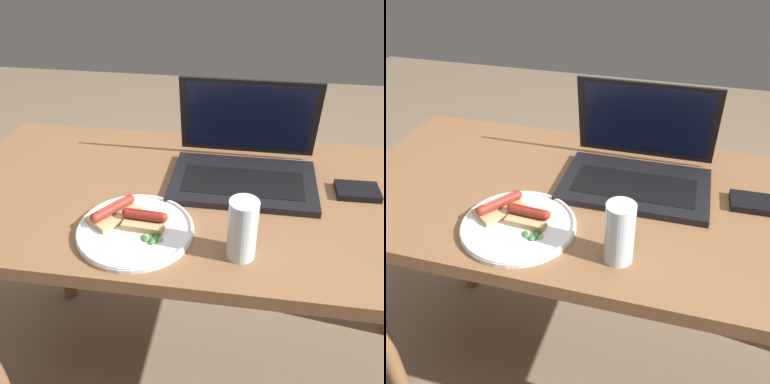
# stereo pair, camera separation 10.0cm
# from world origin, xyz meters

# --- Properties ---
(ground_plane) EXTENTS (6.00, 6.00, 0.00)m
(ground_plane) POSITION_xyz_m (0.00, 0.00, 0.00)
(ground_plane) COLOR #75604C
(desk) EXTENTS (1.42, 0.66, 0.75)m
(desk) POSITION_xyz_m (0.00, 0.00, 0.66)
(desk) COLOR brown
(desk) RESTS_ON ground_plane
(laptop) EXTENTS (0.38, 0.28, 0.24)m
(laptop) POSITION_xyz_m (0.04, 0.09, 0.79)
(laptop) COLOR black
(laptop) RESTS_ON desk
(plate) EXTENTS (0.27, 0.27, 0.02)m
(plate) POSITION_xyz_m (-0.19, -0.18, 0.75)
(plate) COLOR silver
(plate) RESTS_ON desk
(sausage_toast_left) EXTENTS (0.11, 0.07, 0.04)m
(sausage_toast_left) POSITION_xyz_m (-0.17, -0.16, 0.77)
(sausage_toast_left) COLOR tan
(sausage_toast_left) RESTS_ON plate
(sausage_toast_middle) EXTENTS (0.12, 0.13, 0.04)m
(sausage_toast_middle) POSITION_xyz_m (-0.25, -0.14, 0.77)
(sausage_toast_middle) COLOR tan
(sausage_toast_middle) RESTS_ON plate
(salad_pile) EXTENTS (0.05, 0.04, 0.01)m
(salad_pile) POSITION_xyz_m (-0.14, -0.21, 0.76)
(salad_pile) COLOR #2D662D
(salad_pile) RESTS_ON plate
(drinking_glass) EXTENTS (0.06, 0.06, 0.14)m
(drinking_glass) POSITION_xyz_m (0.05, -0.22, 0.81)
(drinking_glass) COLOR silver
(drinking_glass) RESTS_ON desk
(external_drive) EXTENTS (0.11, 0.08, 0.02)m
(external_drive) POSITION_xyz_m (0.33, 0.06, 0.75)
(external_drive) COLOR black
(external_drive) RESTS_ON desk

